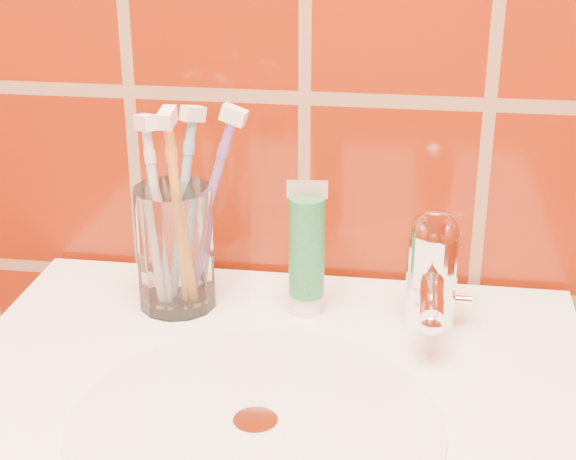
# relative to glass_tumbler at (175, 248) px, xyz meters

# --- Properties ---
(glass_tumbler) EXTENTS (0.09, 0.09, 0.12)m
(glass_tumbler) POSITION_rel_glass_tumbler_xyz_m (0.00, 0.00, 0.00)
(glass_tumbler) COLOR white
(glass_tumbler) RESTS_ON pedestal_sink
(toothpaste_tube) EXTENTS (0.04, 0.03, 0.14)m
(toothpaste_tube) POSITION_rel_glass_tumbler_xyz_m (0.13, 0.00, 0.00)
(toothpaste_tube) COLOR white
(toothpaste_tube) RESTS_ON pedestal_sink
(faucet) EXTENTS (0.05, 0.11, 0.12)m
(faucet) POSITION_rel_glass_tumbler_xyz_m (0.25, -0.01, 0.00)
(faucet) COLOR white
(faucet) RESTS_ON pedestal_sink
(toothbrush_0) EXTENTS (0.03, 0.10, 0.23)m
(toothbrush_0) POSITION_rel_glass_tumbler_xyz_m (0.01, -0.02, 0.04)
(toothbrush_0) COLOR orange
(toothbrush_0) RESTS_ON glass_tumbler
(toothbrush_1) EXTENTS (0.09, 0.10, 0.21)m
(toothbrush_1) POSITION_rel_glass_tumbler_xyz_m (0.00, 0.02, 0.03)
(toothbrush_1) COLOR #73AACD
(toothbrush_1) RESTS_ON glass_tumbler
(toothbrush_2) EXTENTS (0.08, 0.08, 0.20)m
(toothbrush_2) POSITION_rel_glass_tumbler_xyz_m (-0.02, 0.00, 0.03)
(toothbrush_2) COLOR silver
(toothbrush_2) RESTS_ON glass_tumbler
(toothbrush_3) EXTENTS (0.10, 0.09, 0.21)m
(toothbrush_3) POSITION_rel_glass_tumbler_xyz_m (0.03, 0.01, 0.04)
(toothbrush_3) COLOR #794A9F
(toothbrush_3) RESTS_ON glass_tumbler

